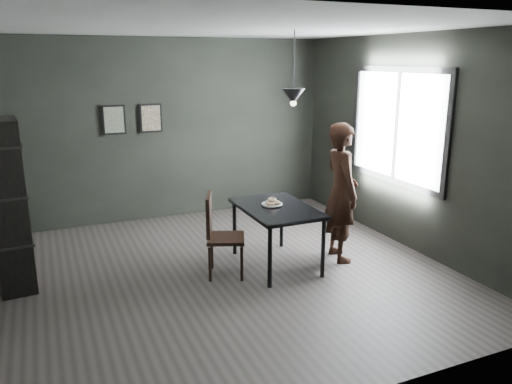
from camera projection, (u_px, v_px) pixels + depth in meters
name	position (u px, v px, depth m)	size (l,w,h in m)	color
ground	(231.00, 273.00, 5.97)	(5.00, 5.00, 0.00)	#322E2B
back_wall	(173.00, 130.00, 7.82)	(5.00, 0.10, 2.80)	black
ceiling	(227.00, 27.00, 5.24)	(5.00, 5.00, 0.02)	silver
window_assembly	(397.00, 126.00, 6.68)	(0.04, 1.96, 1.56)	white
cafe_table	(277.00, 213.00, 6.02)	(0.80, 1.20, 0.75)	black
white_plate	(272.00, 205.00, 6.07)	(0.23, 0.23, 0.01)	white
donut_pile	(272.00, 202.00, 6.06)	(0.19, 0.19, 0.09)	beige
woman	(341.00, 192.00, 6.19)	(0.64, 0.42, 1.74)	black
wood_chair	(218.00, 230.00, 5.77)	(0.55, 0.55, 0.98)	black
shelf_unit	(8.00, 206.00, 5.36)	(0.35, 0.63, 1.88)	black
pendant_lamp	(293.00, 96.00, 5.85)	(0.28, 0.28, 0.86)	black
framed_print_left	(114.00, 120.00, 7.39)	(0.34, 0.04, 0.44)	black
framed_print_right	(151.00, 118.00, 7.60)	(0.34, 0.04, 0.44)	black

